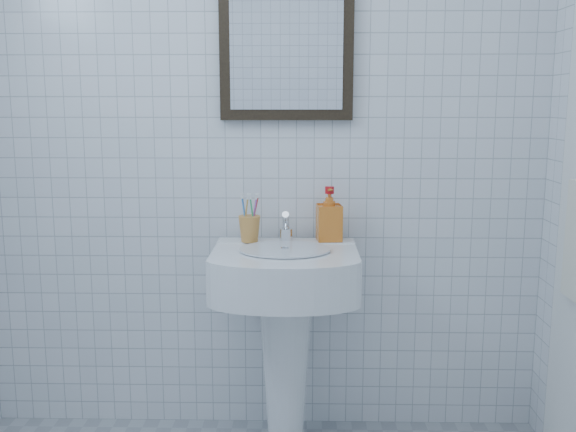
{
  "coord_description": "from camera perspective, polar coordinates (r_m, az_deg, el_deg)",
  "views": [
    {
      "loc": [
        0.16,
        -1.28,
        1.3
      ],
      "look_at": [
        0.11,
        0.86,
        0.93
      ],
      "focal_mm": 40.0,
      "sensor_mm": 36.0,
      "label": 1
    }
  ],
  "objects": [
    {
      "name": "toothbrush_cup",
      "position": [
        2.41,
        -3.44,
        -1.14
      ],
      "size": [
        0.09,
        0.09,
        0.1
      ],
      "primitive_type": null,
      "rotation": [
        0.0,
        0.0,
        -0.06
      ],
      "color": "#D58D3E",
      "rests_on": "washbasin"
    },
    {
      "name": "faucet",
      "position": [
        2.4,
        -0.19,
        -1.16
      ],
      "size": [
        0.05,
        0.11,
        0.12
      ],
      "color": "silver",
      "rests_on": "washbasin"
    },
    {
      "name": "wall_mirror",
      "position": [
        2.47,
        -0.14,
        15.72
      ],
      "size": [
        0.5,
        0.04,
        0.62
      ],
      "color": "black",
      "rests_on": "wall_back"
    },
    {
      "name": "soap_dispenser",
      "position": [
        2.42,
        3.68,
        0.18
      ],
      "size": [
        0.1,
        0.1,
        0.2
      ],
      "primitive_type": "imported",
      "rotation": [
        0.0,
        0.0,
        0.11
      ],
      "color": "#D05114",
      "rests_on": "washbasin"
    },
    {
      "name": "wall_back",
      "position": [
        2.48,
        -2.45,
        8.75
      ],
      "size": [
        2.2,
        0.02,
        2.5
      ],
      "primitive_type": "cube",
      "color": "white",
      "rests_on": "ground"
    },
    {
      "name": "washbasin",
      "position": [
        2.39,
        -0.24,
        -8.77
      ],
      "size": [
        0.52,
        0.38,
        0.8
      ],
      "color": "white",
      "rests_on": "ground"
    }
  ]
}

